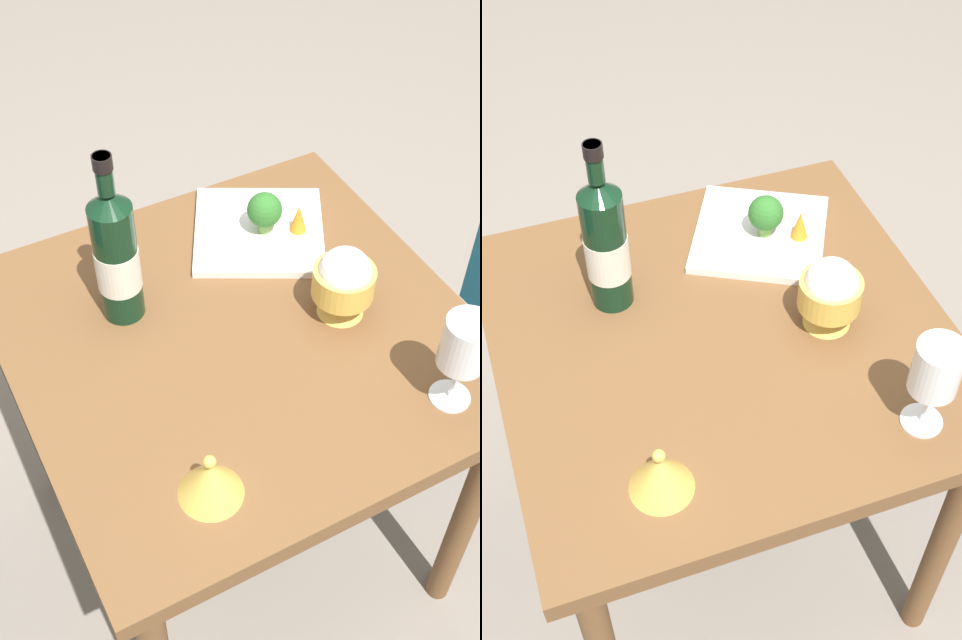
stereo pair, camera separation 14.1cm
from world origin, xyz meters
The scene contains 9 objects.
ground_plane centered at (0.00, 0.00, 0.00)m, with size 8.00×8.00×0.00m, color gray.
dining_table centered at (0.00, 0.00, 0.63)m, with size 0.79×0.79×0.73m.
wine_bottle centered at (0.16, -0.14, 0.86)m, with size 0.08×0.08×0.34m.
wine_glass centered at (-0.23, 0.29, 0.86)m, with size 0.08×0.08×0.18m.
rice_bowl centered at (-0.18, 0.04, 0.80)m, with size 0.11×0.11×0.14m.
rice_bowl_lid centered at (0.19, 0.26, 0.77)m, with size 0.10×0.10×0.09m.
serving_plate centered at (-0.15, -0.21, 0.74)m, with size 0.34×0.34×0.02m.
broccoli_floret centered at (-0.16, -0.20, 0.80)m, with size 0.07×0.07×0.09m.
carrot_garnish_left centered at (-0.22, -0.17, 0.78)m, with size 0.03×0.03×0.06m.
Camera 1 is at (0.45, 0.85, 1.79)m, focal length 45.80 mm.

